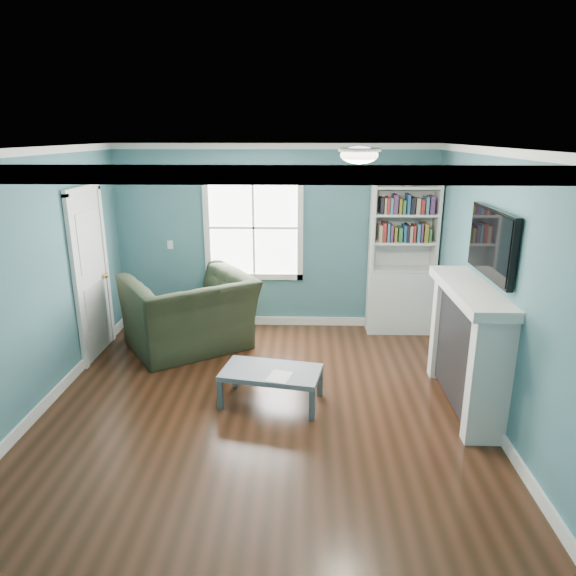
{
  "coord_description": "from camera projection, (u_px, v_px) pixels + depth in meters",
  "views": [
    {
      "loc": [
        0.41,
        -4.65,
        2.73
      ],
      "look_at": [
        0.25,
        0.4,
        1.2
      ],
      "focal_mm": 32.0,
      "sensor_mm": 36.0,
      "label": 1
    }
  ],
  "objects": [
    {
      "name": "floor",
      "position": [
        262.0,
        411.0,
        5.25
      ],
      "size": [
        5.0,
        5.0,
        0.0
      ],
      "primitive_type": "plane",
      "color": "black",
      "rests_on": "ground"
    },
    {
      "name": "room_walls",
      "position": [
        260.0,
        261.0,
        4.79
      ],
      "size": [
        5.0,
        5.0,
        5.0
      ],
      "color": "#39696E",
      "rests_on": "ground"
    },
    {
      "name": "trim",
      "position": [
        260.0,
        296.0,
        4.89
      ],
      "size": [
        4.5,
        5.0,
        2.6
      ],
      "color": "white",
      "rests_on": "ground"
    },
    {
      "name": "window",
      "position": [
        254.0,
        228.0,
        7.22
      ],
      "size": [
        1.4,
        0.06,
        1.5
      ],
      "color": "white",
      "rests_on": "room_walls"
    },
    {
      "name": "bookshelf",
      "position": [
        401.0,
        268.0,
        7.13
      ],
      "size": [
        0.9,
        0.35,
        2.31
      ],
      "color": "silver",
      "rests_on": "ground"
    },
    {
      "name": "fireplace",
      "position": [
        467.0,
        348.0,
        5.2
      ],
      "size": [
        0.44,
        1.58,
        1.3
      ],
      "color": "black",
      "rests_on": "ground"
    },
    {
      "name": "tv",
      "position": [
        492.0,
        243.0,
        4.88
      ],
      "size": [
        0.06,
        1.1,
        0.65
      ],
      "primitive_type": "cube",
      "color": "black",
      "rests_on": "fireplace"
    },
    {
      "name": "door",
      "position": [
        91.0,
        273.0,
        6.35
      ],
      "size": [
        0.12,
        0.98,
        2.17
      ],
      "color": "silver",
      "rests_on": "ground"
    },
    {
      "name": "ceiling_fixture",
      "position": [
        359.0,
        154.0,
        4.58
      ],
      "size": [
        0.38,
        0.38,
        0.15
      ],
      "color": "white",
      "rests_on": "room_walls"
    },
    {
      "name": "light_switch",
      "position": [
        170.0,
        245.0,
        7.33
      ],
      "size": [
        0.08,
        0.01,
        0.12
      ],
      "primitive_type": "cube",
      "color": "white",
      "rests_on": "room_walls"
    },
    {
      "name": "recliner",
      "position": [
        189.0,
        301.0,
        6.62
      ],
      "size": [
        1.79,
        1.64,
        1.31
      ],
      "primitive_type": "imported",
      "rotation": [
        0.0,
        0.0,
        -2.55
      ],
      "color": "#212C1B",
      "rests_on": "ground"
    },
    {
      "name": "coffee_table",
      "position": [
        271.0,
        374.0,
        5.34
      ],
      "size": [
        1.1,
        0.73,
        0.37
      ],
      "rotation": [
        0.0,
        0.0,
        -0.19
      ],
      "color": "#4A5459",
      "rests_on": "ground"
    },
    {
      "name": "paper_sheet",
      "position": [
        279.0,
        377.0,
        5.18
      ],
      "size": [
        0.28,
        0.32,
        0.0
      ],
      "primitive_type": "cube",
      "rotation": [
        0.0,
        0.0,
        -0.28
      ],
      "color": "white",
      "rests_on": "coffee_table"
    }
  ]
}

